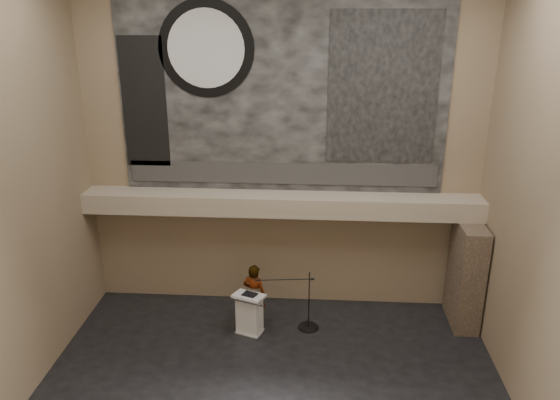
{
  "coord_description": "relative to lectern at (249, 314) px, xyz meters",
  "views": [
    {
      "loc": [
        0.82,
        -9.24,
        7.78
      ],
      "look_at": [
        0.0,
        3.2,
        3.2
      ],
      "focal_mm": 35.0,
      "sensor_mm": 36.0,
      "label": 1
    }
  ],
  "objects": [
    {
      "name": "lectern",
      "position": [
        0.0,
        0.0,
        0.0
      ],
      "size": [
        0.86,
        0.73,
        1.14
      ],
      "rotation": [
        0.0,
        0.0,
        -0.35
      ],
      "color": "silver",
      "rests_on": "floor"
    },
    {
      "name": "papers",
      "position": [
        -0.08,
        -0.06,
        0.55
      ],
      "size": [
        0.33,
        0.38,
        0.0
      ],
      "primitive_type": "cube",
      "rotation": [
        0.0,
        0.0,
        -0.35
      ],
      "color": "white",
      "rests_on": "lectern"
    },
    {
      "name": "sprinkler_left",
      "position": [
        -0.91,
        1.3,
        2.12
      ],
      "size": [
        0.04,
        0.04,
        0.06
      ],
      "primitive_type": "cylinder",
      "color": "#B2893D",
      "rests_on": "soffit"
    },
    {
      "name": "banner_clock_rim",
      "position": [
        -1.11,
        1.68,
        6.15
      ],
      "size": [
        2.3,
        0.02,
        2.3
      ],
      "primitive_type": "cylinder",
      "rotation": [
        1.57,
        0.0,
        0.0
      ],
      "color": "black",
      "rests_on": "banner"
    },
    {
      "name": "banner",
      "position": [
        0.69,
        1.72,
        5.15
      ],
      "size": [
        8.0,
        0.05,
        5.0
      ],
      "primitive_type": "cube",
      "color": "black",
      "rests_on": "wall_back"
    },
    {
      "name": "wall_left",
      "position": [
        -4.31,
        -2.25,
        3.7
      ],
      "size": [
        0.02,
        8.0,
        8.5
      ],
      "primitive_type": "cube",
      "color": "#806D51",
      "rests_on": "floor"
    },
    {
      "name": "banner_text_strip",
      "position": [
        0.69,
        1.68,
        3.1
      ],
      "size": [
        7.76,
        0.02,
        0.55
      ],
      "primitive_type": "cube",
      "color": "#2B2B2B",
      "rests_on": "banner"
    },
    {
      "name": "banner_building_print",
      "position": [
        3.09,
        1.68,
        5.25
      ],
      "size": [
        2.6,
        0.02,
        3.6
      ],
      "primitive_type": "cube",
      "color": "black",
      "rests_on": "banner"
    },
    {
      "name": "mic_stand",
      "position": [
        1.4,
        0.34,
        -0.32
      ],
      "size": [
        1.6,
        0.52,
        1.57
      ],
      "rotation": [
        0.0,
        0.0,
        0.11
      ],
      "color": "black",
      "rests_on": "floor"
    },
    {
      "name": "banner_brick_print",
      "position": [
        -2.71,
        1.68,
        4.85
      ],
      "size": [
        1.1,
        0.02,
        3.2
      ],
      "primitive_type": "cube",
      "color": "black",
      "rests_on": "banner"
    },
    {
      "name": "floor",
      "position": [
        0.69,
        -2.25,
        -0.55
      ],
      "size": [
        10.0,
        10.0,
        0.0
      ],
      "primitive_type": "plane",
      "color": "black",
      "rests_on": "ground"
    },
    {
      "name": "wall_back",
      "position": [
        0.69,
        1.75,
        3.7
      ],
      "size": [
        10.0,
        0.02,
        8.5
      ],
      "primitive_type": "cube",
      "color": "#806D51",
      "rests_on": "floor"
    },
    {
      "name": "soffit",
      "position": [
        0.69,
        1.35,
        2.4
      ],
      "size": [
        10.0,
        0.8,
        0.5
      ],
      "primitive_type": "cube",
      "color": "#A0907B",
      "rests_on": "wall_back"
    },
    {
      "name": "stone_pier",
      "position": [
        5.34,
        0.9,
        0.8
      ],
      "size": [
        0.6,
        1.4,
        2.7
      ],
      "primitive_type": "cube",
      "color": "#423428",
      "rests_on": "floor"
    },
    {
      "name": "banner_clock_face",
      "position": [
        -1.11,
        1.66,
        6.15
      ],
      "size": [
        1.84,
        0.02,
        1.84
      ],
      "primitive_type": "cylinder",
      "rotation": [
        1.57,
        0.0,
        0.0
      ],
      "color": "silver",
      "rests_on": "banner"
    },
    {
      "name": "sprinkler_right",
      "position": [
        2.59,
        1.3,
        2.12
      ],
      "size": [
        0.04,
        0.04,
        0.06
      ],
      "primitive_type": "cylinder",
      "color": "#B2893D",
      "rests_on": "soffit"
    },
    {
      "name": "wall_front",
      "position": [
        0.69,
        -6.25,
        3.7
      ],
      "size": [
        10.0,
        0.02,
        8.5
      ],
      "primitive_type": "cube",
      "color": "#806D51",
      "rests_on": "floor"
    },
    {
      "name": "binder",
      "position": [
        0.02,
        -0.03,
        0.56
      ],
      "size": [
        0.4,
        0.37,
        0.04
      ],
      "primitive_type": "cube",
      "rotation": [
        0.0,
        0.0,
        -0.4
      ],
      "color": "black",
      "rests_on": "lectern"
    },
    {
      "name": "speaker_person",
      "position": [
        0.07,
        0.48,
        0.27
      ],
      "size": [
        0.69,
        0.55,
        1.64
      ],
      "primitive_type": "imported",
      "rotation": [
        0.0,
        0.0,
        2.84
      ],
      "color": "silver",
      "rests_on": "floor"
    },
    {
      "name": "wall_right",
      "position": [
        5.69,
        -2.25,
        3.7
      ],
      "size": [
        0.02,
        8.0,
        8.5
      ],
      "primitive_type": "cube",
      "color": "#806D51",
      "rests_on": "floor"
    }
  ]
}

